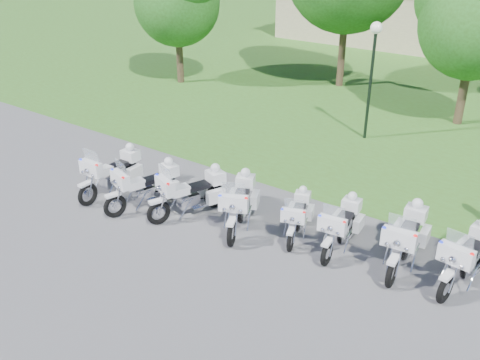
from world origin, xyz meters
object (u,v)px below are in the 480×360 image
Objects in this scene: motorcycle_1 at (147,185)px; motorcycle_7 at (467,256)px; motorcycle_4 at (298,215)px; motorcycle_2 at (192,192)px; motorcycle_0 at (113,171)px; motorcycle_6 at (406,238)px; motorcycle_5 at (341,225)px; lamp_post at (374,53)px; motorcycle_3 at (240,203)px.

motorcycle_7 is (8.77, 1.73, 0.00)m from motorcycle_1.
motorcycle_2 is at bearing -3.86° from motorcycle_4.
motorcycle_0 reaches higher than motorcycle_4.
motorcycle_2 is 0.93× the size of motorcycle_6.
motorcycle_4 is at bearing 1.46° from motorcycle_6.
motorcycle_6 is at bearing -151.15° from motorcycle_1.
motorcycle_0 reaches higher than motorcycle_1.
motorcycle_6 is (8.86, 1.57, 0.02)m from motorcycle_0.
motorcycle_2 is (2.92, 0.37, 0.01)m from motorcycle_0.
motorcycle_6 is (1.63, 0.24, 0.08)m from motorcycle_5.
lamp_post is (4.49, 9.06, 2.66)m from motorcycle_0.
motorcycle_2 is at bearing 17.39° from motorcycle_7.
motorcycle_1 is 2.99m from motorcycle_3.
motorcycle_0 is 1.07× the size of motorcycle_3.
lamp_post is at bearing -44.39° from motorcycle_7.
motorcycle_1 is 0.94× the size of motorcycle_6.
motorcycle_4 is at bearing 13.58° from motorcycle_7.
motorcycle_3 is at bearing -90.39° from lamp_post.
motorcycle_2 is 6.05m from motorcycle_6.
lamp_post is at bearing -76.68° from motorcycle_5.
motorcycle_4 is 0.45× the size of lamp_post.
motorcycle_2 is 1.21× the size of motorcycle_4.
motorcycle_4 is at bearing 175.10° from motorcycle_3.
motorcycle_2 reaches higher than motorcycle_4.
motorcycle_1 is at bearing -108.00° from lamp_post.
motorcycle_2 is 1.05× the size of motorcycle_5.
motorcycle_5 is 0.89× the size of motorcycle_6.
motorcycle_5 is (5.70, 1.39, -0.06)m from motorcycle_1.
motorcycle_6 is 1.03× the size of motorcycle_7.
motorcycle_0 reaches higher than motorcycle_5.
motorcycle_3 is 4.51m from motorcycle_6.
motorcycle_6 is (2.87, 0.36, 0.15)m from motorcycle_4.
motorcycle_5 is 0.92× the size of motorcycle_7.
lamp_post is (-4.37, 7.49, 2.64)m from motorcycle_6.
motorcycle_5 is (1.24, 0.13, 0.07)m from motorcycle_4.
motorcycle_5 is 0.52× the size of lamp_post.
motorcycle_5 is (7.23, 1.33, -0.06)m from motorcycle_0.
motorcycle_1 is at bearing -3.18° from motorcycle_4.
motorcycle_6 is at bearing -177.96° from motorcycle_5.
motorcycle_0 is 1.03× the size of motorcycle_1.
motorcycle_1 reaches higher than motorcycle_5.
motorcycle_5 is 3.09m from motorcycle_7.
motorcycle_4 is 1.25m from motorcycle_5.
motorcycle_1 is 1.01× the size of motorcycle_2.
motorcycle_1 is (1.53, -0.06, -0.00)m from motorcycle_0.
motorcycle_3 is (4.44, 0.66, 0.00)m from motorcycle_0.
motorcycle_6 reaches higher than motorcycle_4.
motorcycle_1 is 0.55× the size of lamp_post.
motorcycle_5 is 1.65m from motorcycle_6.
motorcycle_0 is 2.95m from motorcycle_2.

